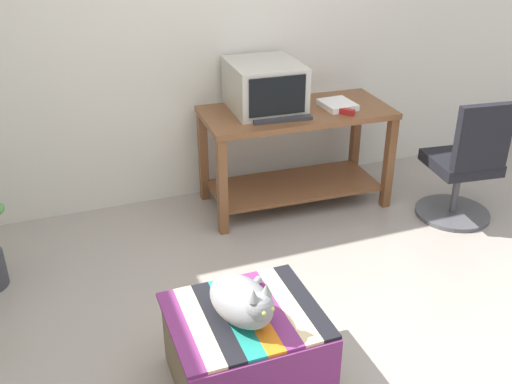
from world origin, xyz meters
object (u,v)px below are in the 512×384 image
(tv_monitor, at_px, (264,86))
(cat, at_px, (243,301))
(desk, at_px, (296,141))
(keyboard, at_px, (281,117))
(office_chair, at_px, (465,169))
(ottoman_with_blanket, at_px, (245,347))
(stapler, at_px, (347,112))
(book, at_px, (337,105))

(tv_monitor, relative_size, cat, 1.26)
(desk, relative_size, keyboard, 3.34)
(desk, height_order, office_chair, office_chair)
(ottoman_with_blanket, distance_m, stapler, 1.90)
(tv_monitor, height_order, book, tv_monitor)
(desk, xyz_separation_m, tv_monitor, (-0.20, 0.10, 0.39))
(cat, bearing_deg, book, 33.72)
(cat, distance_m, office_chair, 2.16)
(keyboard, xyz_separation_m, stapler, (0.45, -0.08, 0.01))
(book, height_order, cat, book)
(stapler, bearing_deg, ottoman_with_blanket, -171.47)
(cat, height_order, office_chair, office_chair)
(desk, distance_m, keyboard, 0.33)
(desk, distance_m, stapler, 0.43)
(ottoman_with_blanket, relative_size, office_chair, 0.77)
(ottoman_with_blanket, xyz_separation_m, office_chair, (1.92, 0.92, 0.19))
(ottoman_with_blanket, distance_m, cat, 0.30)
(tv_monitor, relative_size, stapler, 5.00)
(book, relative_size, cat, 0.56)
(book, bearing_deg, tv_monitor, 159.39)
(book, bearing_deg, cat, -131.42)
(tv_monitor, relative_size, ottoman_with_blanket, 0.80)
(cat, xyz_separation_m, office_chair, (1.94, 0.95, -0.10))
(keyboard, distance_m, book, 0.46)
(cat, bearing_deg, keyboard, 44.54)
(cat, xyz_separation_m, stapler, (1.24, 1.38, 0.25))
(tv_monitor, distance_m, office_chair, 1.48)
(desk, xyz_separation_m, keyboard, (-0.17, -0.13, 0.24))
(ottoman_with_blanket, bearing_deg, office_chair, 25.61)
(cat, height_order, stapler, stapler)
(cat, relative_size, stapler, 3.96)
(book, xyz_separation_m, cat, (-1.25, -1.53, -0.25))
(ottoman_with_blanket, xyz_separation_m, stapler, (1.22, 1.35, 0.55))
(book, height_order, office_chair, office_chair)
(desk, height_order, cat, desk)
(tv_monitor, height_order, ottoman_with_blanket, tv_monitor)
(ottoman_with_blanket, relative_size, stapler, 6.21)
(stapler, bearing_deg, book, 47.05)
(tv_monitor, distance_m, keyboard, 0.28)
(tv_monitor, bearing_deg, cat, -111.62)
(keyboard, distance_m, ottoman_with_blanket, 1.71)
(keyboard, height_order, stapler, stapler)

